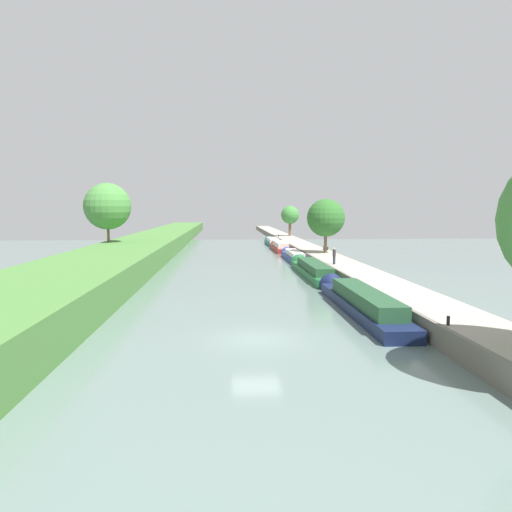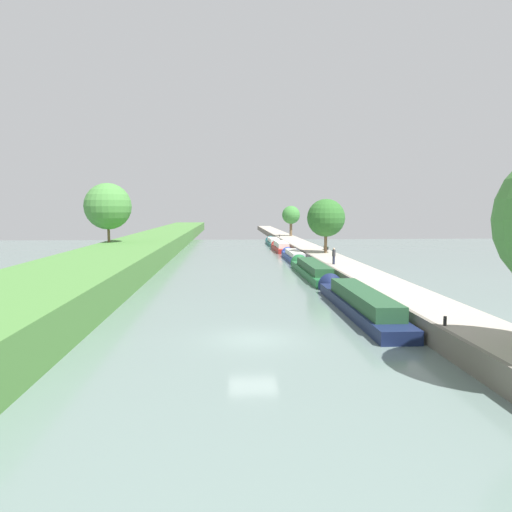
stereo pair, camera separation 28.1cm
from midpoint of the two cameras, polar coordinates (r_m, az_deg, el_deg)
ground_plane at (r=24.79m, az=-0.31°, el=-9.96°), size 160.00×160.00×0.00m
right_towpath at (r=27.38m, az=22.62°, el=-7.64°), size 3.76×260.00×1.16m
stone_quay at (r=26.56m, az=18.71°, el=-7.86°), size 0.25×260.00×1.21m
narrowboat_navy at (r=32.08m, az=11.96°, el=-5.28°), size 2.13×16.39×2.24m
narrowboat_green at (r=48.39m, az=6.49°, el=-1.58°), size 2.07×16.39×2.09m
narrowboat_blue at (r=62.60m, az=4.35°, el=0.02°), size 1.82×12.75×1.79m
narrowboat_red at (r=76.57m, az=2.75°, el=1.11°), size 1.99×12.61×2.08m
narrowboat_teal at (r=89.32m, az=1.85°, el=1.72°), size 2.04×12.00×1.97m
tree_rightbank_midnear at (r=60.27m, az=8.24°, el=4.54°), size 4.75×4.75×6.78m
tree_rightbank_midfar at (r=97.89m, az=4.02°, el=4.91°), size 3.68×3.68×6.15m
tree_leftbank_downstream at (r=64.21m, az=-17.51°, el=5.70°), size 5.97×5.97×7.63m
person_walking at (r=48.10m, az=9.20°, el=0.05°), size 0.34×0.34×1.66m
mooring_bollard_near at (r=24.51m, az=21.76°, el=-7.22°), size 0.16×0.16×0.45m
mooring_bollard_far at (r=94.35m, az=2.63°, el=2.45°), size 0.16×0.16×0.45m
park_bench at (r=64.90m, az=8.24°, el=1.04°), size 0.44×1.50×0.47m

